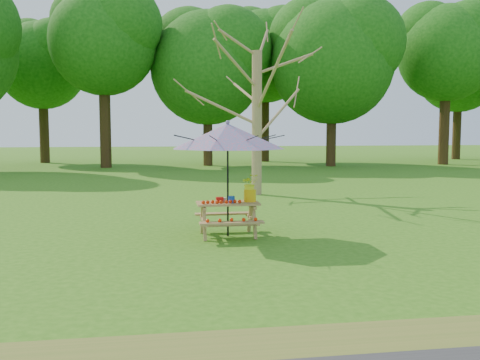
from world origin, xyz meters
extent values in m
plane|color=#316C14|center=(0.00, 0.00, 0.00)|extent=(120.00, 120.00, 0.00)
cube|color=olive|center=(0.00, -2.80, 0.00)|extent=(120.00, 1.20, 0.01)
cylinder|color=#997653|center=(3.13, 9.26, 2.28)|extent=(0.38, 0.38, 4.55)
cube|color=#9E6C47|center=(1.32, 2.68, 0.65)|extent=(1.20, 0.62, 0.04)
cube|color=#9E6C47|center=(1.32, 2.13, 0.36)|extent=(1.20, 0.22, 0.04)
cube|color=#9E6C47|center=(1.32, 3.23, 0.36)|extent=(1.20, 0.22, 0.04)
cylinder|color=black|center=(1.32, 2.68, 1.12)|extent=(0.04, 0.04, 2.25)
cone|color=#2078B5|center=(1.32, 2.68, 1.95)|extent=(2.90, 2.90, 0.48)
sphere|color=#2078B5|center=(1.32, 2.68, 2.21)|extent=(0.08, 0.08, 0.08)
cube|color=#AF140E|center=(1.16, 2.70, 0.72)|extent=(0.14, 0.12, 0.10)
cylinder|color=#1643B4|center=(1.37, 2.57, 0.74)|extent=(0.13, 0.13, 0.13)
cube|color=beige|center=(1.24, 2.84, 0.71)|extent=(0.13, 0.13, 0.07)
cylinder|color=yellow|center=(1.76, 2.70, 0.79)|extent=(0.24, 0.24, 0.24)
imported|color=#F5FF28|center=(1.76, 2.70, 1.03)|extent=(0.34, 0.30, 0.36)
camera|label=1|loc=(-0.04, -7.52, 2.07)|focal=40.00mm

